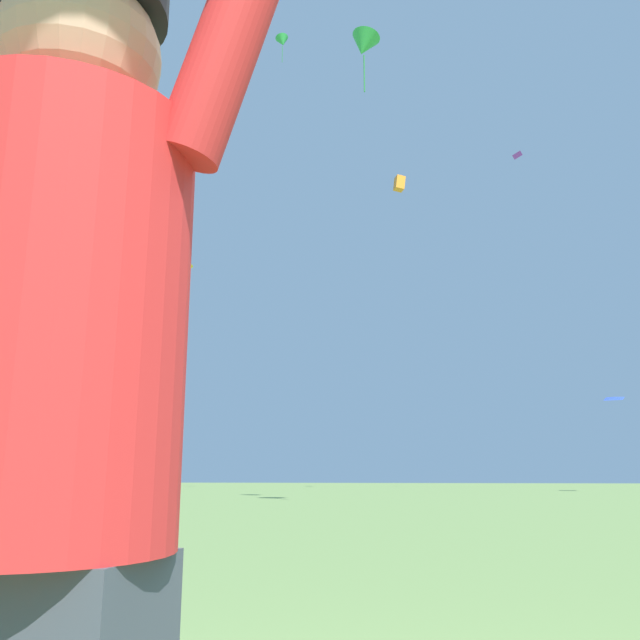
% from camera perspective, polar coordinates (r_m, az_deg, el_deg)
% --- Properties ---
extents(kite_flyer_person, '(0.81, 0.37, 1.92)m').
position_cam_1_polar(kite_flyer_person, '(0.90, -22.84, -10.60)').
color(kite_flyer_person, '#424751').
rests_on(kite_flyer_person, ground).
extents(distant_kite_blue_high_left, '(1.10, 1.08, 0.39)m').
position_cam_1_polar(distant_kite_blue_high_left, '(35.10, 24.03, -6.15)').
color(distant_kite_blue_high_left, blue).
extents(distant_kite_orange_high_right, '(0.71, 0.68, 0.85)m').
position_cam_1_polar(distant_kite_orange_high_right, '(37.16, 6.86, 11.62)').
color(distant_kite_orange_high_right, orange).
extents(distant_kite_green_overhead_distant, '(1.31, 1.26, 2.07)m').
position_cam_1_polar(distant_kite_green_overhead_distant, '(21.93, 3.80, 22.57)').
color(distant_kite_green_overhead_distant, green).
extents(distant_kite_green_far_center, '(0.79, 0.77, 1.50)m').
position_cam_1_polar(distant_kite_green_far_center, '(35.64, -3.26, 22.86)').
color(distant_kite_green_far_center, green).
extents(distant_kite_purple_mid_left, '(0.59, 0.61, 0.29)m').
position_cam_1_polar(distant_kite_purple_mid_left, '(37.97, 16.64, 13.49)').
color(distant_kite_purple_mid_left, purple).
extents(distant_kite_yellow_low_right, '(0.99, 0.89, 1.91)m').
position_cam_1_polar(distant_kite_yellow_low_right, '(16.93, -12.54, 4.03)').
color(distant_kite_yellow_low_right, yellow).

